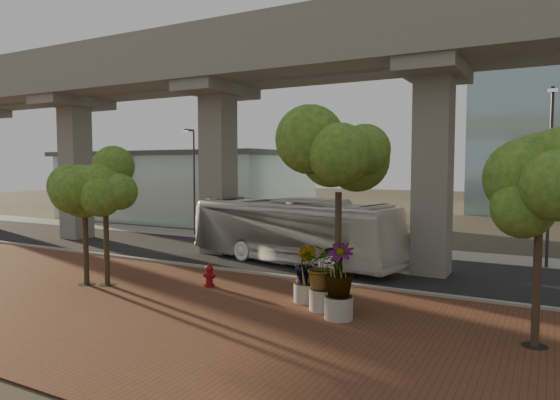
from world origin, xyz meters
The scene contains 18 objects.
ground centered at (0.00, 0.00, 0.00)m, with size 160.00×160.00×0.00m, color #3A342A.
brick_plaza centered at (0.00, -8.00, 0.03)m, with size 70.00×13.00×0.06m, color brown.
asphalt_road centered at (0.00, 2.00, 0.02)m, with size 90.00×8.00×0.04m, color black.
curb_strip centered at (0.00, -2.00, 0.08)m, with size 70.00×0.25×0.16m, color gray.
far_sidewalk centered at (0.00, 7.50, 0.03)m, with size 90.00×3.00×0.06m, color gray.
transit_viaduct centered at (0.00, 2.00, 7.29)m, with size 72.00×5.60×12.40m.
station_pavilion centered at (-20.00, 16.00, 3.22)m, with size 23.00×13.00×6.30m.
transit_bus centered at (-0.87, 1.25, 1.68)m, with size 2.83×12.04×3.35m, color silver.
fire_hydrant centered at (-1.48, -4.97, 0.52)m, with size 0.48×0.43×0.96m.
planter_front centered at (3.98, -5.79, 1.47)m, with size 2.11×2.11×2.32m.
planter_right centered at (4.83, -6.45, 1.55)m, with size 2.31×2.31×2.46m.
planter_left centered at (3.00, -5.13, 1.36)m, with size 1.95×1.95×2.14m.
street_tree_far_west centered at (-6.25, -7.14, 4.47)m, with size 3.20×3.20×5.89m.
street_tree_near_west centered at (-5.40, -6.79, 4.35)m, with size 3.32×3.32×5.83m.
street_tree_near_east centered at (4.58, -5.91, 5.23)m, with size 3.69×3.69×6.87m.
street_tree_far_east centered at (10.53, -6.14, 4.45)m, with size 3.52×3.52×6.01m.
streetlamp_west centered at (-11.96, 7.21, 4.43)m, with size 0.38×1.10×7.59m.
streetlamp_east centered at (10.70, 6.05, 5.06)m, with size 0.43×1.26×8.67m.
Camera 1 is at (10.81, -21.38, 5.07)m, focal length 32.00 mm.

